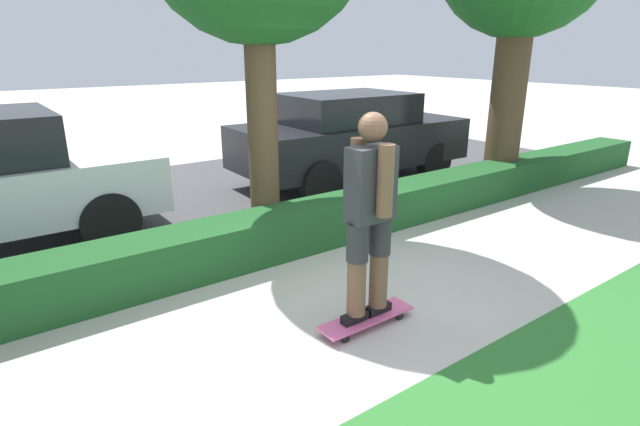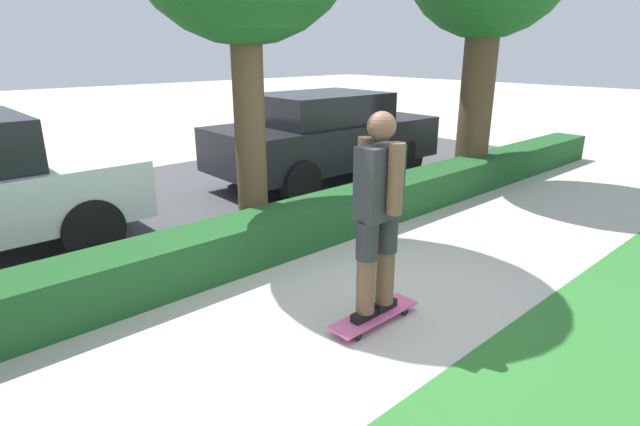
{
  "view_description": "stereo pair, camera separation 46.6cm",
  "coord_description": "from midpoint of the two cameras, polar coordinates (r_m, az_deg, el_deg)",
  "views": [
    {
      "loc": [
        -2.67,
        -2.98,
        2.25
      ],
      "look_at": [
        -0.06,
        0.6,
        0.78
      ],
      "focal_mm": 28.0,
      "sensor_mm": 36.0,
      "label": 1
    },
    {
      "loc": [
        -3.04,
        -2.68,
        2.25
      ],
      "look_at": [
        -0.06,
        0.6,
        0.78
      ],
      "focal_mm": 28.0,
      "sensor_mm": 36.0,
      "label": 2
    }
  ],
  "objects": [
    {
      "name": "skateboard",
      "position": [
        4.35,
        8.46,
        -11.88
      ],
      "size": [
        0.89,
        0.24,
        0.09
      ],
      "color": "#DB5B93",
      "rests_on": "ground_plane"
    },
    {
      "name": "ground_plane",
      "position": [
        4.6,
        8.1,
        -11.07
      ],
      "size": [
        60.0,
        60.0,
        0.0
      ],
      "primitive_type": "plane",
      "color": "#BCB7AD"
    },
    {
      "name": "parked_car_middle",
      "position": [
        8.72,
        4.98,
        8.77
      ],
      "size": [
        4.09,
        1.87,
        1.53
      ],
      "rotation": [
        0.0,
        0.0,
        -0.03
      ],
      "color": "black",
      "rests_on": "ground_plane"
    },
    {
      "name": "street_asphalt",
      "position": [
        7.91,
        -13.45,
        1.35
      ],
      "size": [
        16.16,
        5.0,
        0.01
      ],
      "color": "#474749",
      "rests_on": "ground_plane"
    },
    {
      "name": "skater_person",
      "position": [
        3.97,
        9.08,
        -0.18
      ],
      "size": [
        0.5,
        0.44,
        1.71
      ],
      "color": "black",
      "rests_on": "skateboard"
    },
    {
      "name": "hedge_row",
      "position": [
        5.64,
        -3.12,
        -2.44
      ],
      "size": [
        16.16,
        0.6,
        0.5
      ],
      "color": "#1E5123",
      "rests_on": "ground_plane"
    }
  ]
}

